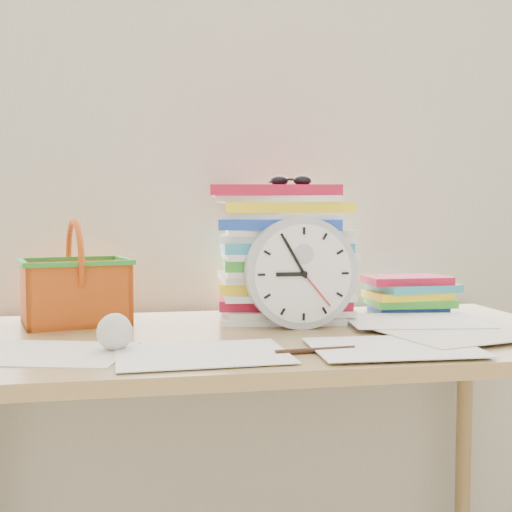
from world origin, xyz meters
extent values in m
cube|color=silver|center=(0.00, 2.00, 1.35)|extent=(4.00, 0.04, 2.70)
cube|color=beige|center=(0.00, 1.98, 1.30)|extent=(2.40, 0.01, 2.50)
cube|color=olive|center=(0.00, 1.60, 0.73)|extent=(1.40, 0.70, 0.03)
cylinder|color=olive|center=(0.65, 1.90, 0.36)|extent=(0.04, 0.04, 0.72)
cylinder|color=#ABB0B8|center=(0.10, 1.65, 0.88)|extent=(0.26, 0.05, 0.26)
sphere|color=silver|center=(-0.32, 1.48, 0.79)|extent=(0.07, 0.07, 0.07)
cylinder|color=black|center=(0.06, 1.38, 0.76)|extent=(0.16, 0.02, 0.01)
camera|label=1|loc=(-0.27, 0.22, 1.01)|focal=45.00mm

